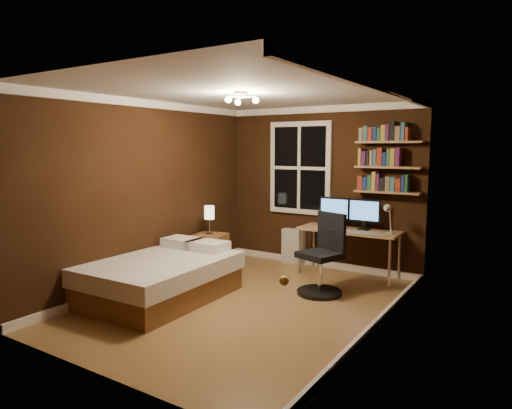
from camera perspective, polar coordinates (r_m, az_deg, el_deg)
The scene contains 24 objects.
floor at distance 5.65m, azimuth -1.24°, elevation -12.26°, with size 4.20×4.20×0.00m, color olive.
wall_back at distance 7.19m, azimuth 8.11°, elevation 2.09°, with size 3.20×0.04×2.50m, color black.
wall_left at distance 6.39m, azimuth -13.27°, elevation 1.34°, with size 0.04×4.20×2.50m, color black.
wall_right at distance 4.67m, azimuth 15.24°, elevation -0.83°, with size 0.04×4.20×2.50m, color black.
ceiling at distance 5.36m, azimuth -1.32°, elevation 13.83°, with size 3.20×4.20×0.02m, color white.
window at distance 7.29m, azimuth 5.53°, elevation 4.56°, with size 1.06×0.06×1.46m, color white.
door at distance 3.30m, azimuth 6.71°, elevation -7.91°, with size 0.03×0.82×2.05m, color black, non-canonical shape.
door_knob at distance 3.07m, azimuth 3.52°, elevation -9.52°, with size 0.06×0.06×0.06m, color gold.
ceiling_fixture at distance 5.27m, azimuth -1.94°, elevation 12.85°, with size 0.44×0.44×0.18m, color beige, non-canonical shape.
bookshelf_lower at distance 6.70m, azimuth 16.10°, elevation 1.51°, with size 0.92×0.22×0.03m, color tan.
books_row_lower at distance 6.69m, azimuth 16.14°, elevation 2.62°, with size 0.66×0.16×0.23m, color #9C311C, non-canonical shape.
bookshelf_middle at distance 6.68m, azimuth 16.21°, elevation 4.50°, with size 0.92×0.22×0.03m, color tan.
books_row_middle at distance 6.67m, azimuth 16.25°, elevation 5.62°, with size 0.60×0.16×0.23m, color navy, non-canonical shape.
bookshelf_upper at distance 6.67m, azimuth 16.32°, elevation 7.50°, with size 0.92×0.22×0.03m, color tan.
books_row_upper at distance 6.67m, azimuth 16.36°, elevation 8.62°, with size 0.66×0.16×0.23m, color #2A633F, non-canonical shape.
bed at distance 5.87m, azimuth -11.73°, elevation -8.89°, with size 1.38×1.89×0.63m.
nightstand at distance 7.00m, azimuth -5.80°, elevation -6.02°, with size 0.45×0.45×0.57m, color brown.
bedside_lamp at distance 6.91m, azimuth -5.85°, elevation -1.96°, with size 0.15×0.15×0.43m, color #F4E8CD, non-canonical shape.
radiator at distance 7.43m, azimuth 4.72°, elevation -5.25°, with size 0.38×0.13×0.57m, color beige.
desk at distance 6.78m, azimuth 11.55°, elevation -3.56°, with size 1.46×0.55×0.70m.
monitor_left at distance 6.90m, azimuth 9.79°, elevation -0.95°, with size 0.47×0.12×0.44m, color black, non-canonical shape.
monitor_right at distance 6.73m, azimuth 13.38°, elevation -1.23°, with size 0.47×0.12×0.44m, color black, non-canonical shape.
desk_lamp at distance 6.46m, azimuth 16.25°, elevation -1.69°, with size 0.14×0.32×0.44m, color silver, non-canonical shape.
office_chair at distance 5.96m, azimuth 8.34°, elevation -7.25°, with size 0.59×0.59×1.04m.
Camera 1 is at (2.98, -4.42, 1.88)m, focal length 32.00 mm.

